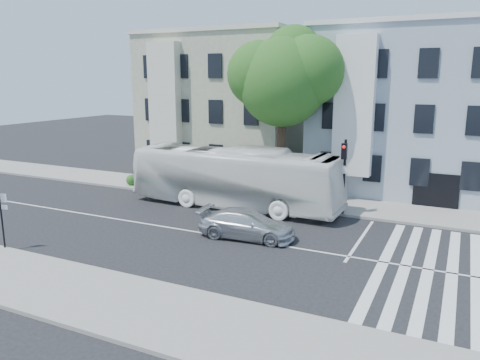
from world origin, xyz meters
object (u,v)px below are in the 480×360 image
Objects in this scene: near_sign_pole at (2,212)px; sedan at (247,224)px; traffic_signal at (344,167)px; bus at (234,177)px.

sedan is at bearing 17.56° from near_sign_pole.
near_sign_pole reaches higher than sedan.
traffic_signal reaches higher than near_sign_pole.
bus reaches higher than near_sign_pole.
near_sign_pole is at bearing 152.35° from bus.
bus is at bearing -170.70° from traffic_signal.
sedan is 11.31m from near_sign_pole.
traffic_signal is at bearing -35.60° from sedan.
near_sign_pole is (-12.64, -12.09, -1.01)m from traffic_signal.
bus is 3.00× the size of traffic_signal.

